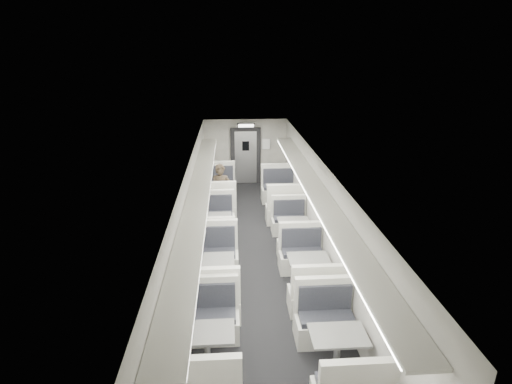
{
  "coord_description": "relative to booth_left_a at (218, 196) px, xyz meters",
  "views": [
    {
      "loc": [
        -0.58,
        -8.35,
        4.82
      ],
      "look_at": [
        0.09,
        1.56,
        1.22
      ],
      "focal_mm": 28.0,
      "sensor_mm": 36.0,
      "label": 1
    }
  ],
  "objects": [
    {
      "name": "booth_right_a",
      "position": [
        2.0,
        -0.34,
        -0.01
      ],
      "size": [
        1.13,
        2.3,
        1.23
      ],
      "color": "beige",
      "rests_on": "room"
    },
    {
      "name": "booth_right_b",
      "position": [
        2.0,
        -2.63,
        -0.07
      ],
      "size": [
        0.96,
        1.94,
        1.04
      ],
      "color": "beige",
      "rests_on": "room"
    },
    {
      "name": "booth_left_a",
      "position": [
        0.0,
        0.0,
        0.0
      ],
      "size": [
        1.15,
        2.34,
        1.25
      ],
      "color": "beige",
      "rests_on": "room"
    },
    {
      "name": "window_d",
      "position": [
        -0.49,
        -6.68,
        0.93
      ],
      "size": [
        0.02,
        1.18,
        0.84
      ],
      "primitive_type": "cube",
      "color": "black",
      "rests_on": "room"
    },
    {
      "name": "booth_right_d",
      "position": [
        2.0,
        -6.99,
        -0.04
      ],
      "size": [
        1.04,
        2.11,
        1.13
      ],
      "color": "beige",
      "rests_on": "room"
    },
    {
      "name": "luggage_rack_right",
      "position": [
        2.24,
        -3.78,
        1.5
      ],
      "size": [
        0.46,
        10.4,
        0.09
      ],
      "color": "beige",
      "rests_on": "room"
    },
    {
      "name": "window_b",
      "position": [
        -0.49,
        -2.28,
        0.93
      ],
      "size": [
        0.02,
        1.18,
        0.84
      ],
      "primitive_type": "cube",
      "color": "black",
      "rests_on": "room"
    },
    {
      "name": "room",
      "position": [
        1.0,
        -3.48,
        0.78
      ],
      "size": [
        3.24,
        12.24,
        2.64
      ],
      "color": "black",
      "rests_on": "ground"
    },
    {
      "name": "exit_sign",
      "position": [
        1.0,
        1.96,
        1.86
      ],
      "size": [
        0.62,
        0.12,
        0.16
      ],
      "color": "black",
      "rests_on": "room"
    },
    {
      "name": "booth_right_c",
      "position": [
        2.0,
        -4.64,
        -0.05
      ],
      "size": [
        1.02,
        2.08,
        1.11
      ],
      "color": "beige",
      "rests_on": "room"
    },
    {
      "name": "booth_left_b",
      "position": [
        0.0,
        -2.31,
        -0.05
      ],
      "size": [
        1.02,
        2.06,
        1.1
      ],
      "color": "beige",
      "rests_on": "room"
    },
    {
      "name": "booth_left_c",
      "position": [
        0.0,
        -4.67,
        -0.02
      ],
      "size": [
        1.11,
        2.24,
        1.2
      ],
      "color": "beige",
      "rests_on": "room"
    },
    {
      "name": "vestibule_door",
      "position": [
        1.0,
        2.45,
        0.62
      ],
      "size": [
        1.1,
        0.13,
        2.1
      ],
      "color": "black",
      "rests_on": "room"
    },
    {
      "name": "wall_notice",
      "position": [
        1.75,
        2.44,
        1.08
      ],
      "size": [
        0.32,
        0.02,
        0.4
      ],
      "primitive_type": "cube",
      "color": "white",
      "rests_on": "room"
    },
    {
      "name": "window_a",
      "position": [
        -0.49,
        -0.08,
        0.93
      ],
      "size": [
        0.02,
        1.18,
        0.84
      ],
      "primitive_type": "cube",
      "color": "black",
      "rests_on": "room"
    },
    {
      "name": "booth_left_d",
      "position": [
        0.0,
        -6.79,
        -0.04
      ],
      "size": [
        1.03,
        2.1,
        1.12
      ],
      "color": "beige",
      "rests_on": "room"
    },
    {
      "name": "luggage_rack_left",
      "position": [
        -0.24,
        -3.78,
        1.5
      ],
      "size": [
        0.46,
        10.4,
        0.09
      ],
      "color": "beige",
      "rests_on": "room"
    },
    {
      "name": "passenger",
      "position": [
        0.14,
        -0.84,
        0.42
      ],
      "size": [
        0.65,
        0.46,
        1.68
      ],
      "primitive_type": "imported",
      "rotation": [
        0.0,
        0.0,
        -0.09
      ],
      "color": "black",
      "rests_on": "room"
    },
    {
      "name": "window_c",
      "position": [
        -0.49,
        -4.48,
        0.93
      ],
      "size": [
        0.02,
        1.18,
        0.84
      ],
      "primitive_type": "cube",
      "color": "black",
      "rests_on": "room"
    }
  ]
}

